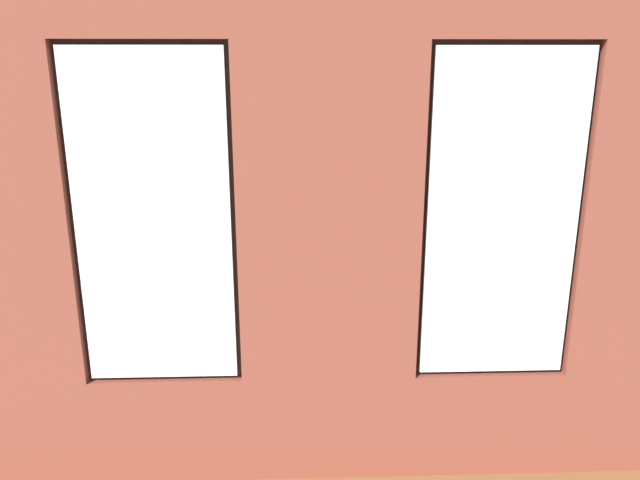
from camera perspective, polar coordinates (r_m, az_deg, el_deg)
The scene contains 17 objects.
ground_plane at distance 6.71m, azimuth -0.33°, elevation -7.35°, with size 7.25×5.92×0.10m, color brown.
brick_wall_with_windows at distance 3.75m, azimuth 0.83°, elevation -1.70°, with size 6.65×0.30×3.05m.
couch_by_window at distance 4.83m, azimuth -7.11°, elevation -12.53°, with size 1.92×0.87×0.80m.
couch_left at distance 6.84m, azimuth 22.37°, elevation -4.74°, with size 0.93×1.92×0.80m.
coffee_table at distance 6.97m, azimuth 0.22°, elevation -2.72°, with size 1.60×0.83×0.41m.
cup_ceramic at distance 7.04m, azimuth -1.44°, elevation -1.71°, with size 0.09×0.09×0.11m, color #33567F.
candle_jar at distance 6.94m, azimuth 0.22°, elevation -1.93°, with size 0.08×0.08×0.11m, color #B7333D.
table_plant_small at distance 6.82m, azimuth 1.27°, elevation -1.93°, with size 0.11×0.11×0.18m.
remote_gray at distance 6.84m, azimuth -3.77°, elevation -2.66°, with size 0.05×0.17×0.02m, color #59595B.
remote_silver at distance 7.12m, azimuth 3.71°, elevation -1.87°, with size 0.05×0.17×0.02m, color #B2B2B7.
media_console at distance 7.39m, azimuth -24.21°, elevation -4.17°, with size 1.02×0.42×0.48m, color black.
tv_flatscreen at distance 7.22m, azimuth -24.74°, elevation 0.17°, with size 1.00×0.20×0.68m.
papasan_chair at distance 8.17m, azimuth -2.23°, elevation 0.83°, with size 1.20×1.20×0.73m.
potted_plant_near_tv at distance 6.24m, azimuth -23.05°, elevation -4.50°, with size 1.04×1.01×1.26m.
potted_plant_beside_window_right at distance 5.04m, azimuth -26.91°, elevation -9.01°, with size 0.86×0.96×1.25m.
potted_plant_corner_near_left at distance 8.86m, azimuth 17.47°, elevation 2.64°, with size 0.95×0.87×1.14m.
potted_plant_foreground_right at distance 8.68m, azimuth -18.68°, elevation 1.53°, with size 0.52×0.52×0.85m.
Camera 1 is at (0.18, 6.14, 2.66)m, focal length 35.00 mm.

